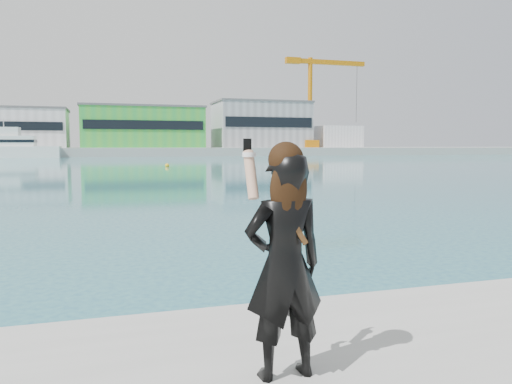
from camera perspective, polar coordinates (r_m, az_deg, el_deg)
far_quay at (r=134.06m, az=-16.28°, el=4.47°), size 320.00×40.00×2.00m
warehouse_white at (r=133.62m, az=-25.87°, el=6.62°), size 24.48×15.35×9.50m
warehouse_green at (r=132.47m, az=-12.85°, el=7.25°), size 30.60×16.36×10.50m
warehouse_grey_right at (r=138.60m, az=0.57°, el=7.70°), size 25.50×15.35×12.50m
ancillary_shed at (r=144.88m, az=9.18°, el=6.24°), size 12.00×10.00×6.00m
dock_crane at (r=138.10m, az=6.66°, el=10.51°), size 23.00×4.00×24.00m
flagpole_right at (r=127.37m, az=-6.23°, el=7.11°), size 1.28×0.16×8.00m
motor_yacht at (r=115.60m, az=-26.08°, el=4.70°), size 17.89×5.57×8.27m
buoy_near at (r=59.91m, az=-10.12°, el=2.85°), size 0.50×0.50×0.50m
woman at (r=3.64m, az=3.25°, el=-7.61°), size 0.62×0.43×1.75m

